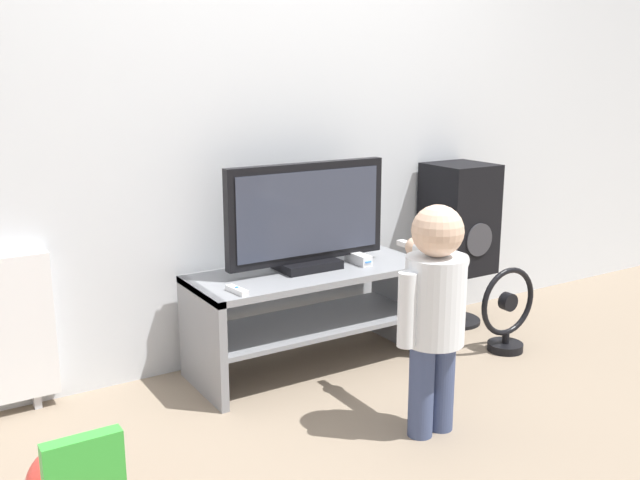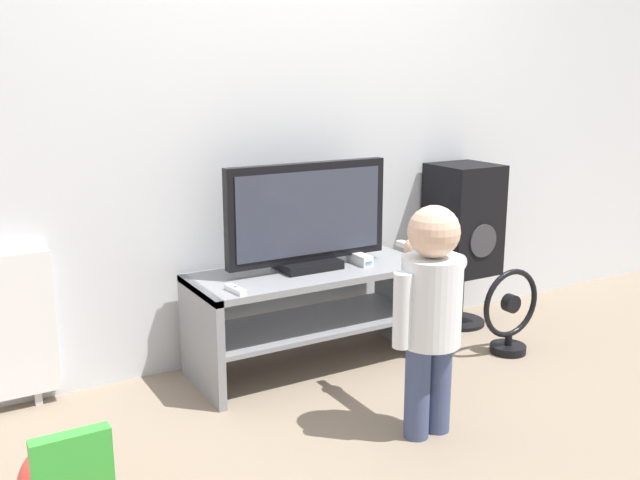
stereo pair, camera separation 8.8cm
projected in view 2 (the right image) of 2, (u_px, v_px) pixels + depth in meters
The scene contains 9 objects.
ground_plane at pixel (335, 383), 3.24m from camera, with size 16.00×16.00×0.00m, color gray.
wall_back at pixel (277, 89), 3.39m from camera, with size 10.00×0.06×2.60m.
tv_stand at pixel (310, 303), 3.36m from camera, with size 1.13×0.46×0.48m.
television at pixel (308, 218), 3.28m from camera, with size 0.81×0.20×0.50m.
game_console at pixel (359, 259), 3.42m from camera, with size 0.06×0.17×0.05m.
remote_primary at pixel (235, 290), 2.97m from camera, with size 0.05×0.13×0.03m.
child at pixel (430, 302), 2.68m from camera, with size 0.35×0.51×0.91m.
speaker_tower at pixel (463, 223), 3.88m from camera, with size 0.32×0.33×0.90m.
floor_fan at pixel (510, 315), 3.55m from camera, with size 0.35×0.18×0.44m.
Camera 2 is at (-1.57, -2.55, 1.38)m, focal length 40.00 mm.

